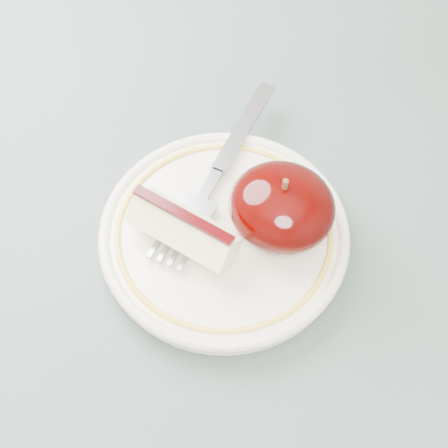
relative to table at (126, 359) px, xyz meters
The scene contains 5 objects.
table is the anchor object (origin of this frame).
plate 0.14m from the table, 64.59° to the left, with size 0.18×0.18×0.02m.
apple_half 0.19m from the table, 56.56° to the left, with size 0.08×0.07×0.05m.
apple_wedge 0.14m from the table, 72.16° to the left, with size 0.08×0.04×0.04m.
fork 0.17m from the table, 83.15° to the left, with size 0.03×0.18×0.00m.
Camera 1 is at (0.15, -0.11, 1.16)m, focal length 50.00 mm.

